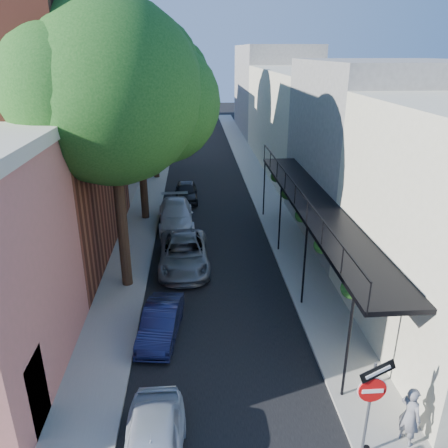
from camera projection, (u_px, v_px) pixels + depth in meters
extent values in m
cube|color=black|center=(204.00, 168.00, 37.54)|extent=(6.00, 64.00, 0.01)
cube|color=gray|center=(157.00, 168.00, 37.27)|extent=(2.00, 64.00, 0.12)
cube|color=gray|center=(250.00, 166.00, 37.78)|extent=(2.00, 64.00, 0.12)
cube|color=beige|center=(36.00, 392.00, 11.30)|extent=(0.10, 1.20, 2.20)
cube|color=gray|center=(98.00, 85.00, 19.43)|extent=(0.06, 7.00, 4.00)
cube|color=#9A9791|center=(80.00, 123.00, 31.59)|extent=(8.00, 12.00, 9.00)
cube|color=beige|center=(112.00, 97.00, 44.38)|extent=(8.00, 16.00, 10.00)
cube|color=#D0746A|center=(131.00, 94.00, 57.72)|extent=(8.00, 12.00, 8.00)
cube|color=#9A9791|center=(384.00, 153.00, 22.56)|extent=(8.00, 10.00, 9.00)
cube|color=beige|center=(310.00, 120.00, 36.64)|extent=(8.00, 20.00, 8.00)
cube|color=#9A9791|center=(273.00, 89.00, 52.95)|extent=(8.00, 16.00, 10.00)
cube|color=black|center=(317.00, 205.00, 17.99)|extent=(2.00, 16.00, 0.15)
cube|color=black|center=(296.00, 185.00, 17.60)|extent=(0.05, 16.00, 0.05)
cylinder|color=black|center=(348.00, 346.00, 12.07)|extent=(0.08, 0.08, 3.40)
cylinder|color=black|center=(264.00, 188.00, 25.97)|extent=(0.08, 0.08, 3.40)
sphere|color=#174714|center=(351.00, 289.00, 12.56)|extent=(0.60, 0.60, 0.60)
sphere|color=#174714|center=(302.00, 215.00, 18.12)|extent=(0.60, 0.60, 0.60)
sphere|color=#174714|center=(276.00, 177.00, 23.68)|extent=(0.60, 0.60, 0.60)
cylinder|color=#595B60|center=(368.00, 412.00, 10.34)|extent=(0.07, 0.07, 2.90)
cylinder|color=red|center=(372.00, 390.00, 10.05)|extent=(0.66, 0.04, 0.66)
cube|color=white|center=(373.00, 391.00, 10.02)|extent=(0.50, 0.02, 0.10)
cylinder|color=white|center=(372.00, 390.00, 10.06)|extent=(0.70, 0.02, 0.70)
cube|color=black|center=(378.00, 371.00, 9.84)|extent=(0.89, 0.15, 0.58)
cube|color=white|center=(378.00, 372.00, 9.81)|extent=(0.60, 0.10, 0.31)
cylinder|color=#2F1F12|center=(121.00, 209.00, 17.47)|extent=(0.44, 0.44, 7.00)
sphere|color=#174714|center=(110.00, 92.00, 15.80)|extent=(6.80, 6.80, 6.80)
sphere|color=#174714|center=(160.00, 103.00, 17.04)|extent=(4.76, 4.76, 4.76)
cylinder|color=#2F1F12|center=(142.00, 168.00, 25.02)|extent=(0.44, 0.44, 6.30)
sphere|color=#174714|center=(137.00, 95.00, 23.51)|extent=(6.00, 6.00, 6.00)
sphere|color=#174714|center=(166.00, 102.00, 24.63)|extent=(4.20, 4.20, 4.20)
cylinder|color=#2F1F12|center=(154.00, 132.00, 33.16)|extent=(0.44, 0.44, 7.35)
sphere|color=#174714|center=(150.00, 66.00, 31.41)|extent=(7.00, 7.00, 7.00)
sphere|color=#174714|center=(175.00, 72.00, 32.68)|extent=(4.90, 4.90, 4.90)
imported|color=#111536|center=(161.00, 322.00, 15.30)|extent=(1.59, 3.51, 1.12)
imported|color=slate|center=(184.00, 253.00, 20.20)|extent=(2.40, 4.97, 1.36)
imported|color=silver|center=(176.00, 215.00, 24.94)|extent=(2.20, 4.86, 1.38)
imported|color=black|center=(186.00, 192.00, 29.18)|extent=(1.54, 3.69, 1.25)
imported|color=slate|center=(410.00, 415.00, 10.89)|extent=(0.60, 0.72, 1.67)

